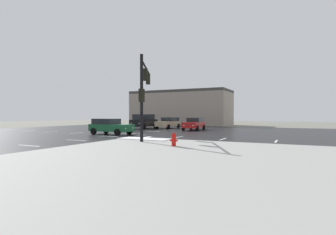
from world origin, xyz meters
name	(u,v)px	position (x,y,z in m)	size (l,w,h in m)	color
ground_plane	(122,135)	(0.00, 0.00, 0.00)	(120.00, 120.00, 0.00)	slate
road_asphalt	(122,135)	(0.00, 0.00, 0.01)	(44.00, 44.00, 0.02)	black
sidewalk_corner	(194,167)	(12.00, -12.00, 0.07)	(18.00, 18.00, 0.14)	#9E9E99
snow_strip_curbside	(145,139)	(5.00, -4.00, 0.17)	(4.00, 1.60, 0.06)	white
lane_markings	(124,136)	(1.20, -1.38, 0.02)	(36.15, 36.15, 0.01)	silver
traffic_signal_mast	(144,86)	(5.10, -4.27, 4.19)	(2.61, 5.25, 6.03)	black
fire_hydrant	(174,139)	(8.80, -6.91, 0.54)	(0.48, 0.26, 0.79)	red
strip_building_background	(181,108)	(-5.12, 26.17, 3.29)	(18.86, 8.00, 6.58)	gray
sedan_red	(194,124)	(3.43, 10.88, 0.85)	(2.25, 4.62, 1.58)	#B21919
sedan_green	(110,126)	(-1.49, -0.02, 0.85)	(4.61, 2.20, 1.58)	#195933
suv_black	(144,121)	(-4.33, 11.10, 1.09)	(2.31, 4.89, 2.03)	black
sedan_tan	(169,123)	(-1.18, 12.73, 0.85)	(2.16, 4.59, 1.58)	tan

